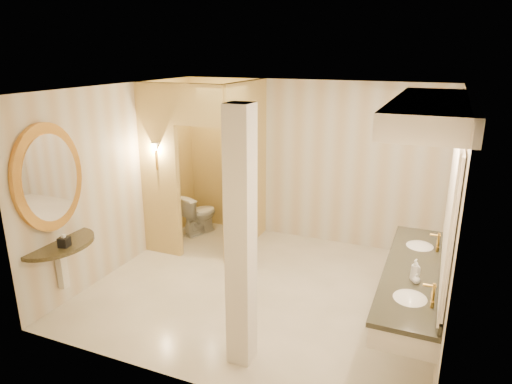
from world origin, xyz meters
TOP-DOWN VIEW (x-y plane):
  - floor at (0.00, 0.00)m, footprint 4.50×4.50m
  - ceiling at (0.00, 0.00)m, footprint 4.50×4.50m
  - wall_back at (0.00, 2.00)m, footprint 4.50×0.02m
  - wall_front at (0.00, -2.00)m, footprint 4.50×0.02m
  - wall_left at (-2.25, 0.00)m, footprint 0.02×4.00m
  - wall_right at (2.25, 0.00)m, footprint 0.02×4.00m
  - toilet_closet at (-1.13, 0.97)m, footprint 1.50×1.55m
  - wall_sconce at (-1.93, 0.43)m, footprint 0.14×0.14m
  - vanity at (1.98, -0.40)m, footprint 0.75×2.64m
  - console_shelf at (-2.21, -1.36)m, footprint 1.01×1.01m
  - pillar at (0.35, -1.46)m, footprint 0.25×0.25m
  - tissue_box at (-2.01, -1.43)m, footprint 0.14×0.14m
  - toilet at (-1.82, 1.44)m, footprint 0.60×0.79m
  - soap_bottle_a at (1.96, -0.54)m, footprint 0.08×0.08m
  - soap_bottle_b at (1.98, -0.74)m, footprint 0.10×0.10m
  - soap_bottle_c at (1.95, -0.68)m, footprint 0.11×0.11m

SIDE VIEW (x-z plane):
  - floor at x=0.00m, z-range 0.00..0.00m
  - toilet at x=-1.82m, z-range 0.00..0.72m
  - soap_bottle_b at x=1.98m, z-range 0.88..0.98m
  - tissue_box at x=-2.01m, z-range 0.88..0.99m
  - soap_bottle_a at x=1.96m, z-range 0.88..1.02m
  - soap_bottle_c at x=1.95m, z-range 0.88..1.11m
  - console_shelf at x=-2.21m, z-range 0.37..2.32m
  - wall_back at x=0.00m, z-range 0.00..2.70m
  - wall_front at x=0.00m, z-range 0.00..2.70m
  - wall_left at x=-2.25m, z-range 0.00..2.70m
  - wall_right at x=2.25m, z-range 0.00..2.70m
  - pillar at x=0.35m, z-range 0.00..2.70m
  - toilet_closet at x=-1.13m, z-range 0.04..2.74m
  - vanity at x=1.98m, z-range 0.58..2.67m
  - wall_sconce at x=-1.93m, z-range 1.52..1.94m
  - ceiling at x=0.00m, z-range 2.70..2.70m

